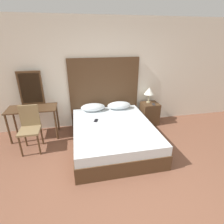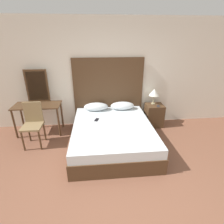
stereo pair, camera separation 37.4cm
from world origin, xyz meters
TOP-DOWN VIEW (x-y plane):
  - ground_plane at (0.00, 0.00)m, footprint 16.00×16.00m
  - wall_back at (0.00, 2.66)m, footprint 10.00×0.06m
  - bed at (-0.03, 1.52)m, footprint 1.70×2.08m
  - headboard at (-0.03, 2.59)m, footprint 1.79×0.05m
  - pillow_left at (-0.37, 2.36)m, footprint 0.61×0.31m
  - pillow_right at (0.31, 2.36)m, footprint 0.61×0.31m
  - phone_on_bed at (-0.36, 1.78)m, footprint 0.12×0.16m
  - nightstand at (1.18, 2.35)m, footprint 0.45×0.41m
  - table_lamp at (1.15, 2.43)m, footprint 0.27×0.27m
  - phone_on_nightstand at (1.23, 2.25)m, footprint 0.10×0.16m
  - vanity_desk at (-1.77, 2.25)m, footprint 1.09×0.54m
  - vanity_mirror at (-1.77, 2.50)m, footprint 0.53×0.03m
  - chair at (-1.74, 1.75)m, footprint 0.41×0.44m

SIDE VIEW (x-z plane):
  - ground_plane at x=0.00m, z-range 0.00..0.00m
  - bed at x=-0.03m, z-range 0.00..0.50m
  - nightstand at x=1.18m, z-range 0.00..0.60m
  - phone_on_bed at x=-0.36m, z-range 0.51..0.52m
  - chair at x=-1.74m, z-range 0.07..1.03m
  - phone_on_nightstand at x=1.23m, z-range 0.60..0.61m
  - pillow_left at x=-0.37m, z-range 0.51..0.70m
  - pillow_right at x=0.31m, z-range 0.51..0.70m
  - vanity_desk at x=-1.77m, z-range 0.26..1.00m
  - headboard at x=-0.03m, z-range 0.00..1.78m
  - table_lamp at x=1.15m, z-range 0.71..1.12m
  - vanity_mirror at x=-1.77m, z-range 0.75..1.54m
  - wall_back at x=0.00m, z-range 0.00..2.70m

